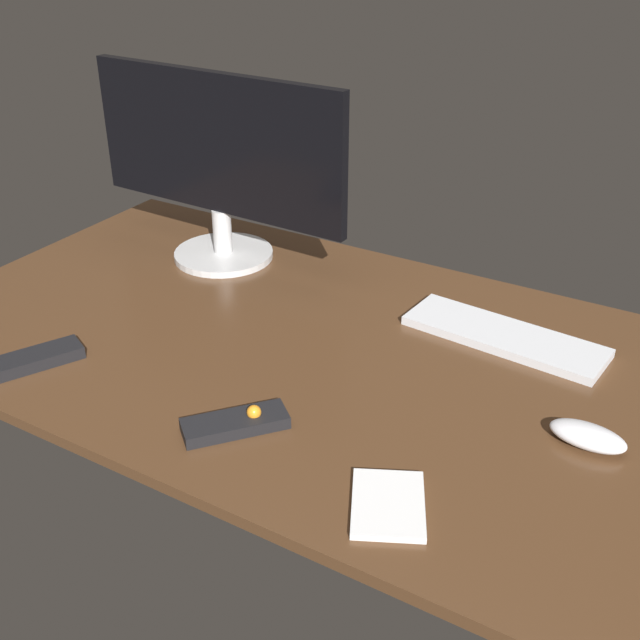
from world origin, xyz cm
name	(u,v)px	position (x,y,z in cm)	size (l,w,h in cm)	color
desk	(290,343)	(0.00, 0.00, 1.00)	(140.00, 84.00, 2.00)	#4C301C
monitor	(218,162)	(-31.63, 22.37, 23.63)	(61.66, 21.67, 40.09)	silver
keyboard	(504,336)	(33.71, 19.25, 2.81)	(36.21, 11.56, 1.61)	silver
computer_mouse	(588,436)	(54.17, -3.60, 3.53)	(11.34, 5.64, 3.05)	silver
media_remote	(236,423)	(7.51, -26.80, 3.06)	(14.59, 15.91, 3.47)	black
tv_remote	(26,362)	(-33.57, -31.09, 3.08)	(18.93, 5.54, 2.17)	black
notepad	(388,504)	(34.92, -30.47, 2.49)	(12.80, 9.64, 0.98)	silver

